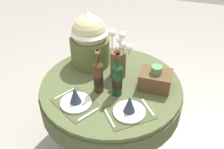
{
  "coord_description": "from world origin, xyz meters",
  "views": [
    {
      "loc": [
        0.51,
        -1.66,
        2.13
      ],
      "look_at": [
        0.0,
        0.03,
        0.81
      ],
      "focal_mm": 42.58,
      "sensor_mm": 36.0,
      "label": 1
    }
  ],
  "objects_px": {
    "place_setting_right": "(129,108)",
    "gift_tub_back_left": "(89,37)",
    "dining_table": "(111,96)",
    "wine_bottle_centre": "(98,76)",
    "place_setting_left": "(76,99)",
    "flower_vase": "(119,60)",
    "wine_bottle_left": "(117,79)",
    "woven_basket_side_right": "(155,79)"
  },
  "relations": [
    {
      "from": "gift_tub_back_left",
      "to": "wine_bottle_centre",
      "type": "bearing_deg",
      "value": -60.53
    },
    {
      "from": "place_setting_left",
      "to": "wine_bottle_left",
      "type": "distance_m",
      "value": 0.35
    },
    {
      "from": "dining_table",
      "to": "place_setting_left",
      "type": "xyz_separation_m",
      "value": [
        -0.19,
        -0.31,
        0.18
      ]
    },
    {
      "from": "place_setting_right",
      "to": "gift_tub_back_left",
      "type": "distance_m",
      "value": 0.77
    },
    {
      "from": "place_setting_right",
      "to": "gift_tub_back_left",
      "type": "relative_size",
      "value": 0.83
    },
    {
      "from": "wine_bottle_left",
      "to": "woven_basket_side_right",
      "type": "bearing_deg",
      "value": 32.41
    },
    {
      "from": "place_setting_left",
      "to": "flower_vase",
      "type": "distance_m",
      "value": 0.51
    },
    {
      "from": "flower_vase",
      "to": "wine_bottle_left",
      "type": "xyz_separation_m",
      "value": [
        0.06,
        -0.24,
        -0.02
      ]
    },
    {
      "from": "place_setting_left",
      "to": "place_setting_right",
      "type": "xyz_separation_m",
      "value": [
        0.41,
        0.02,
        0.0
      ]
    },
    {
      "from": "place_setting_right",
      "to": "wine_bottle_left",
      "type": "distance_m",
      "value": 0.25
    },
    {
      "from": "flower_vase",
      "to": "wine_bottle_centre",
      "type": "xyz_separation_m",
      "value": [
        -0.1,
        -0.24,
        -0.02
      ]
    },
    {
      "from": "gift_tub_back_left",
      "to": "dining_table",
      "type": "bearing_deg",
      "value": -43.02
    },
    {
      "from": "place_setting_left",
      "to": "gift_tub_back_left",
      "type": "xyz_separation_m",
      "value": [
        -0.09,
        0.56,
        0.22
      ]
    },
    {
      "from": "wine_bottle_centre",
      "to": "place_setting_left",
      "type": "bearing_deg",
      "value": -120.2
    },
    {
      "from": "woven_basket_side_right",
      "to": "flower_vase",
      "type": "bearing_deg",
      "value": 168.98
    },
    {
      "from": "place_setting_right",
      "to": "wine_bottle_left",
      "type": "relative_size",
      "value": 1.14
    },
    {
      "from": "gift_tub_back_left",
      "to": "place_setting_left",
      "type": "bearing_deg",
      "value": -81.04
    },
    {
      "from": "wine_bottle_centre",
      "to": "gift_tub_back_left",
      "type": "xyz_separation_m",
      "value": [
        -0.21,
        0.36,
        0.13
      ]
    },
    {
      "from": "wine_bottle_centre",
      "to": "gift_tub_back_left",
      "type": "bearing_deg",
      "value": 119.47
    },
    {
      "from": "place_setting_left",
      "to": "flower_vase",
      "type": "bearing_deg",
      "value": 64.41
    },
    {
      "from": "dining_table",
      "to": "wine_bottle_centre",
      "type": "bearing_deg",
      "value": -123.61
    },
    {
      "from": "flower_vase",
      "to": "woven_basket_side_right",
      "type": "xyz_separation_m",
      "value": [
        0.33,
        -0.06,
        -0.09
      ]
    },
    {
      "from": "wine_bottle_centre",
      "to": "gift_tub_back_left",
      "type": "distance_m",
      "value": 0.44
    },
    {
      "from": "wine_bottle_left",
      "to": "woven_basket_side_right",
      "type": "relative_size",
      "value": 1.49
    },
    {
      "from": "wine_bottle_centre",
      "to": "woven_basket_side_right",
      "type": "distance_m",
      "value": 0.47
    },
    {
      "from": "wine_bottle_centre",
      "to": "gift_tub_back_left",
      "type": "relative_size",
      "value": 0.75
    },
    {
      "from": "place_setting_right",
      "to": "flower_vase",
      "type": "height_order",
      "value": "flower_vase"
    },
    {
      "from": "place_setting_left",
      "to": "flower_vase",
      "type": "xyz_separation_m",
      "value": [
        0.21,
        0.44,
        0.12
      ]
    },
    {
      "from": "dining_table",
      "to": "woven_basket_side_right",
      "type": "relative_size",
      "value": 4.76
    },
    {
      "from": "wine_bottle_left",
      "to": "woven_basket_side_right",
      "type": "xyz_separation_m",
      "value": [
        0.27,
        0.17,
        -0.07
      ]
    },
    {
      "from": "dining_table",
      "to": "wine_bottle_left",
      "type": "relative_size",
      "value": 3.2
    },
    {
      "from": "place_setting_left",
      "to": "woven_basket_side_right",
      "type": "xyz_separation_m",
      "value": [
        0.54,
        0.38,
        0.03
      ]
    },
    {
      "from": "place_setting_right",
      "to": "woven_basket_side_right",
      "type": "height_order",
      "value": "woven_basket_side_right"
    },
    {
      "from": "place_setting_left",
      "to": "place_setting_right",
      "type": "height_order",
      "value": "same"
    },
    {
      "from": "dining_table",
      "to": "gift_tub_back_left",
      "type": "relative_size",
      "value": 2.35
    },
    {
      "from": "place_setting_right",
      "to": "gift_tub_back_left",
      "type": "xyz_separation_m",
      "value": [
        -0.5,
        0.54,
        0.22
      ]
    },
    {
      "from": "flower_vase",
      "to": "wine_bottle_left",
      "type": "distance_m",
      "value": 0.25
    },
    {
      "from": "place_setting_left",
      "to": "gift_tub_back_left",
      "type": "relative_size",
      "value": 0.83
    },
    {
      "from": "wine_bottle_centre",
      "to": "woven_basket_side_right",
      "type": "bearing_deg",
      "value": 22.81
    },
    {
      "from": "wine_bottle_left",
      "to": "wine_bottle_centre",
      "type": "xyz_separation_m",
      "value": [
        -0.15,
        -0.01,
        -0.0
      ]
    },
    {
      "from": "gift_tub_back_left",
      "to": "woven_basket_side_right",
      "type": "relative_size",
      "value": 2.02
    },
    {
      "from": "dining_table",
      "to": "wine_bottle_centre",
      "type": "distance_m",
      "value": 0.3
    }
  ]
}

